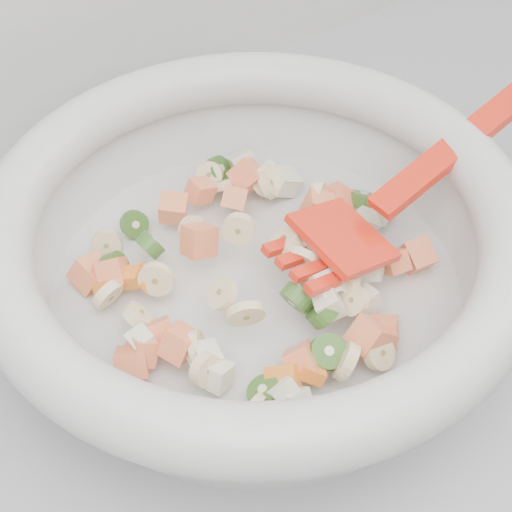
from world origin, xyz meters
TOP-DOWN VIEW (x-y plane):
  - counter at (0.00, 1.45)m, footprint 2.00×0.60m
  - mixing_bowl at (-0.14, 1.45)m, footprint 0.51×0.41m

SIDE VIEW (x-z plane):
  - counter at x=0.00m, z-range 0.00..0.90m
  - mixing_bowl at x=-0.14m, z-range 0.89..1.03m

